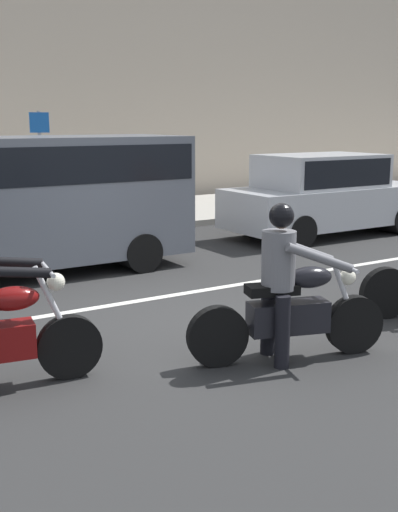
# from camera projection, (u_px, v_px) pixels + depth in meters

# --- Properties ---
(ground_plane) EXTENTS (80.00, 80.00, 0.00)m
(ground_plane) POSITION_uv_depth(u_px,v_px,m) (175.00, 317.00, 8.01)
(ground_plane) COLOR #2B2B2B
(sidewalk_slab) EXTENTS (40.00, 4.40, 0.14)m
(sidewalk_slab) POSITION_uv_depth(u_px,v_px,m) (0.00, 225.00, 14.62)
(sidewalk_slab) COLOR #A8A399
(sidewalk_slab) RESTS_ON ground_plane
(lane_marking_stripe) EXTENTS (18.00, 0.14, 0.01)m
(lane_marking_stripe) POSITION_uv_depth(u_px,v_px,m) (193.00, 292.00, 9.17)
(lane_marking_stripe) COLOR silver
(lane_marking_stripe) RESTS_ON ground_plane
(motorcycle_with_rider_gray) EXTENTS (2.05, 0.89, 1.62)m
(motorcycle_with_rider_gray) POSITION_uv_depth(u_px,v_px,m) (287.00, 297.00, 6.47)
(motorcycle_with_rider_gray) COLOR black
(motorcycle_with_rider_gray) RESTS_ON ground_plane
(parked_sedan_silver) EXTENTS (4.58, 1.82, 1.72)m
(parked_sedan_silver) POSITION_uv_depth(u_px,v_px,m) (325.00, 194.00, 13.54)
(parked_sedan_silver) COLOR #B2B5BA
(parked_sedan_silver) RESTS_ON ground_plane
(parked_van_slate_gray) EXTENTS (4.99, 1.96, 2.16)m
(parked_van_slate_gray) POSITION_uv_depth(u_px,v_px,m) (28.00, 195.00, 10.05)
(parked_van_slate_gray) COLOR slate
(parked_van_slate_gray) RESTS_ON ground_plane
(street_sign_post) EXTENTS (0.44, 0.08, 2.47)m
(street_sign_post) POSITION_uv_depth(u_px,v_px,m) (41.00, 156.00, 14.29)
(street_sign_post) COLOR gray
(street_sign_post) RESTS_ON sidewalk_slab
(pedestrian_bystander) EXTENTS (0.34, 0.34, 1.72)m
(pedestrian_bystander) POSITION_uv_depth(u_px,v_px,m) (112.00, 172.00, 15.98)
(pedestrian_bystander) COLOR black
(pedestrian_bystander) RESTS_ON sidewalk_slab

